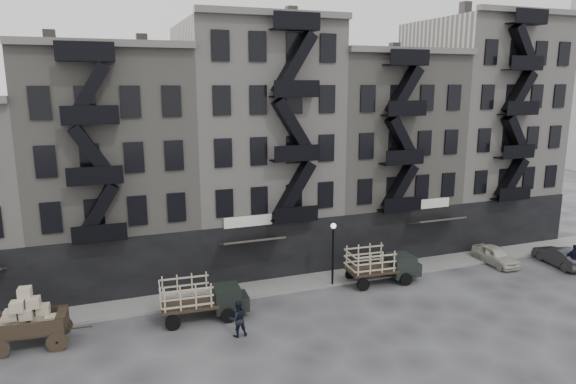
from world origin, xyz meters
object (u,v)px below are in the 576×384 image
object	(u,v)px
stake_truck_west	(201,296)
car_far	(560,256)
wagon	(27,314)
pedestrian_mid	(238,318)
policeman	(574,259)
stake_truck_east	(381,262)
car_east	(495,255)

from	to	relation	value
stake_truck_west	car_far	xyz separation A→B (m)	(26.05, -0.56, -0.69)
wagon	pedestrian_mid	bearing A→B (deg)	-9.55
stake_truck_west	pedestrian_mid	bearing A→B (deg)	-59.00
wagon	policeman	distance (m)	34.49
car_far	pedestrian_mid	distance (m)	24.75
stake_truck_west	stake_truck_east	world-z (taller)	stake_truck_east
stake_truck_west	pedestrian_mid	world-z (taller)	stake_truck_west
stake_truck_east	policeman	world-z (taller)	stake_truck_east
stake_truck_east	stake_truck_west	bearing A→B (deg)	-170.90
car_far	car_east	bearing A→B (deg)	-16.87
car_far	policeman	bearing A→B (deg)	82.97
pedestrian_mid	stake_truck_east	bearing A→B (deg)	-160.99
stake_truck_east	car_east	distance (m)	9.71
pedestrian_mid	policeman	xyz separation A→B (m)	(24.27, 0.59, 0.04)
stake_truck_west	car_east	bearing A→B (deg)	6.77
stake_truck_east	car_far	xyz separation A→B (m)	(13.85, -1.70, -0.72)
wagon	stake_truck_west	xyz separation A→B (m)	(8.76, 0.07, -0.37)
car_far	policeman	size ratio (longest dim) A/B	2.05
stake_truck_west	stake_truck_east	bearing A→B (deg)	8.65
wagon	car_far	distance (m)	34.83
stake_truck_west	car_far	world-z (taller)	stake_truck_west
stake_truck_west	car_east	size ratio (longest dim) A/B	1.26
stake_truck_east	pedestrian_mid	world-z (taller)	stake_truck_east
pedestrian_mid	stake_truck_west	bearing A→B (deg)	-62.62
pedestrian_mid	policeman	world-z (taller)	policeman
car_east	pedestrian_mid	world-z (taller)	pedestrian_mid
pedestrian_mid	policeman	size ratio (longest dim) A/B	0.96
stake_truck_east	policeman	bearing A→B (deg)	-9.57
wagon	car_far	size ratio (longest dim) A/B	0.89
pedestrian_mid	wagon	bearing A→B (deg)	-14.55
car_far	stake_truck_east	bearing A→B (deg)	0.39
stake_truck_east	car_east	size ratio (longest dim) A/B	1.29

